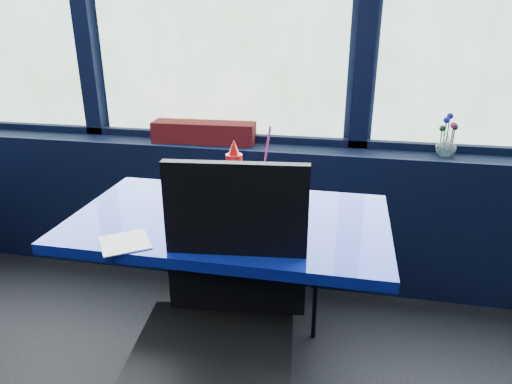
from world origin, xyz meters
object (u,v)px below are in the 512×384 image
near_table (230,259)px  planter_box (204,132)px  chair_near_back (268,242)px  food_basket (237,221)px  ketchup_bottle (234,173)px  soda_cup (264,182)px  chair_near_front (222,314)px  flower_vase (447,144)px

near_table → planter_box: bearing=113.2°
chair_near_back → planter_box: bearing=-69.5°
food_basket → ketchup_bottle: bearing=91.7°
near_table → planter_box: size_ratio=2.08×
chair_near_back → food_basket: food_basket is taller
food_basket → soda_cup: 0.30m
chair_near_front → planter_box: bearing=103.3°
near_table → ketchup_bottle: 0.35m
food_basket → planter_box: bearing=100.1°
food_basket → ketchup_bottle: (-0.08, 0.29, 0.08)m
planter_box → near_table: bearing=-69.3°
chair_near_front → soda_cup: (0.02, 0.60, 0.22)m
chair_near_front → planter_box: chair_near_front is taller
planter_box → soda_cup: 0.83m
soda_cup → food_basket: bearing=-98.5°
near_table → soda_cup: bearing=62.3°
flower_vase → soda_cup: soda_cup is taller
flower_vase → planter_box: bearing=179.1°
planter_box → soda_cup: bearing=-57.7°
near_table → chair_near_front: chair_near_front is taller
chair_near_front → flower_vase: 1.53m
chair_near_front → food_basket: (-0.02, 0.30, 0.18)m
near_table → chair_near_back: bearing=74.2°
food_basket → soda_cup: (0.04, 0.30, 0.04)m
chair_near_front → soda_cup: 0.64m
near_table → planter_box: 0.99m
chair_near_front → planter_box: (-0.45, 1.27, 0.25)m
chair_near_front → chair_near_back: (0.01, 0.74, -0.13)m
near_table → ketchup_bottle: bearing=97.6°
food_basket → flower_vase: bearing=34.2°
near_table → ketchup_bottle: (-0.03, 0.19, 0.30)m
chair_near_front → soda_cup: soda_cup is taller
soda_cup → flower_vase: bearing=38.7°
planter_box → food_basket: size_ratio=1.83×
near_table → food_basket: (0.06, -0.11, 0.22)m
chair_near_back → flower_vase: size_ratio=3.82×
chair_near_back → flower_vase: flower_vase is taller
near_table → soda_cup: soda_cup is taller
flower_vase → food_basket: 1.29m
chair_near_front → planter_box: size_ratio=1.83×
flower_vase → ketchup_bottle: 1.15m
chair_near_back → food_basket: bearing=64.6°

